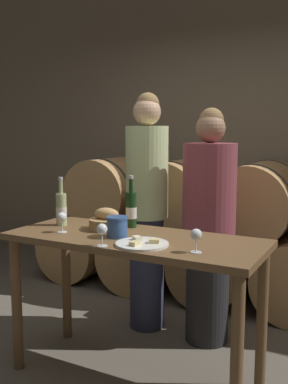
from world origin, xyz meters
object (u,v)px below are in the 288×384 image
at_px(wine_glass_center, 196,236).
at_px(wine_bottle_white, 61,209).
at_px(wine_glass_left, 102,230).
at_px(person_right, 209,227).
at_px(bread_basket, 107,221).
at_px(wine_bottle_red, 131,209).
at_px(wine_glass_far_left, 62,218).
at_px(tasting_table, 134,259).
at_px(person_left, 147,209).
at_px(cheese_plate, 142,244).
at_px(blue_crock, 117,226).

bearing_deg(wine_glass_center, wine_bottle_white, 168.58).
height_order(wine_glass_left, wine_glass_center, same).
bearing_deg(person_right, wine_glass_left, -104.96).
relative_size(person_right, bread_basket, 7.47).
height_order(wine_bottle_red, wine_glass_far_left, wine_bottle_red).
bearing_deg(person_right, tasting_table, -107.44).
xyz_separation_m(tasting_table, wine_glass_center, (0.45, -0.16, 0.23)).
bearing_deg(person_left, cheese_plate, -63.89).
bearing_deg(person_left, wine_glass_left, -76.40).
bearing_deg(wine_glass_left, tasting_table, 81.40).
xyz_separation_m(wine_bottle_red, wine_glass_left, (0.10, -0.49, -0.03)).
relative_size(person_right, blue_crock, 12.86).
bearing_deg(wine_bottle_white, wine_glass_center, -11.42).
distance_m(wine_bottle_white, cheese_plate, 0.75).
xyz_separation_m(person_right, wine_bottle_red, (-0.36, -0.48, 0.17)).
xyz_separation_m(wine_bottle_red, blue_crock, (0.06, -0.27, -0.05)).
distance_m(wine_bottle_white, bread_basket, 0.34).
distance_m(cheese_plate, wine_glass_center, 0.32).
distance_m(cheese_plate, wine_glass_left, 0.23).
distance_m(wine_bottle_white, wine_glass_center, 1.05).
bearing_deg(wine_glass_left, person_right, 75.04).
xyz_separation_m(blue_crock, wine_glass_center, (0.53, -0.10, 0.02)).
xyz_separation_m(person_right, wine_glass_far_left, (-0.66, -0.80, 0.14)).
bearing_deg(wine_glass_left, cheese_plate, 33.34).
distance_m(tasting_table, blue_crock, 0.23).
distance_m(person_right, blue_crock, 0.81).
height_order(wine_glass_far_left, wine_glass_center, same).
height_order(wine_bottle_white, blue_crock, wine_bottle_white).
xyz_separation_m(wine_bottle_white, wine_glass_left, (0.54, -0.33, -0.02)).
xyz_separation_m(blue_crock, cheese_plate, (0.22, -0.10, -0.06)).
distance_m(tasting_table, cheese_plate, 0.26).
distance_m(cheese_plate, wine_glass_far_left, 0.59).
xyz_separation_m(person_right, blue_crock, (-0.30, -0.75, 0.12)).
xyz_separation_m(tasting_table, wine_bottle_white, (-0.58, 0.05, 0.25)).
relative_size(wine_bottle_red, bread_basket, 1.51).
bearing_deg(blue_crock, cheese_plate, -24.29).
height_order(person_left, cheese_plate, person_left).
height_order(wine_bottle_white, wine_glass_center, wine_bottle_white).
bearing_deg(wine_bottle_white, cheese_plate, -16.28).
bearing_deg(tasting_table, person_left, 111.86).
relative_size(blue_crock, cheese_plate, 0.44).
bearing_deg(bread_basket, wine_glass_center, -18.99).
height_order(tasting_table, wine_glass_left, wine_glass_left).
bearing_deg(tasting_table, wine_bottle_red, 123.52).
relative_size(cheese_plate, wine_glass_left, 2.34).
distance_m(person_right, wine_bottle_white, 1.03).
xyz_separation_m(person_right, bread_basket, (-0.46, -0.61, 0.10)).
height_order(person_left, blue_crock, person_left).
distance_m(person_right, cheese_plate, 0.85).
height_order(wine_bottle_red, wine_glass_left, wine_bottle_red).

